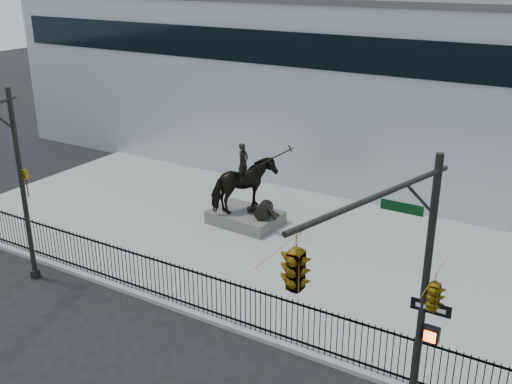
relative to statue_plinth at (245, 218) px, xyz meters
The scene contains 8 objects.
ground 8.48m from the statue_plinth, 70.62° to the right, with size 120.00×120.00×0.00m, color black.
plaza 3.00m from the statue_plinth, 19.41° to the right, with size 30.00×12.00×0.15m, color #969694.
building 12.99m from the statue_plinth, 76.83° to the left, with size 44.00×14.00×9.00m, color silver.
picket_fence 7.32m from the statue_plinth, 67.37° to the right, with size 22.10×0.10×1.50m.
statue_plinth is the anchor object (origin of this frame).
equestrian_statue 1.44m from the statue_plinth, ahead, with size 3.78×2.46×3.21m.
traffic_signal_left 10.13m from the statue_plinth, 114.58° to the right, with size 1.52×4.84×7.00m.
traffic_signal_right 14.33m from the statue_plinth, 47.13° to the right, with size 2.17×6.86×7.00m.
Camera 1 is at (9.92, -12.18, 10.76)m, focal length 42.00 mm.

